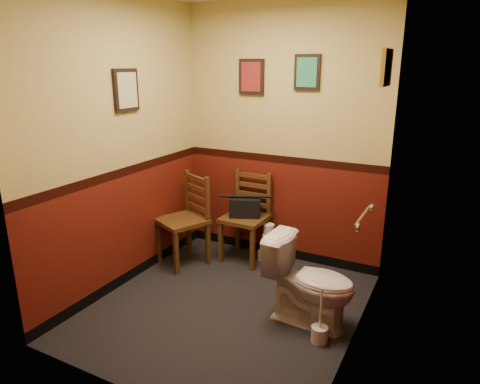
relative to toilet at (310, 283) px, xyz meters
The scene contains 16 objects.
floor 0.81m from the toilet, behind, with size 2.20×2.40×0.00m, color black.
wall_back 1.64m from the toilet, 123.40° to the left, with size 2.20×2.70×0.00m, color #55150D.
wall_front 1.79m from the toilet, 118.83° to the right, with size 2.20×2.70×0.00m, color #55150D.
wall_left 2.07m from the toilet, behind, with size 2.40×2.70×0.00m, color #55150D.
wall_right 1.06m from the toilet, 15.88° to the right, with size 2.40×2.70×0.00m, color #55150D.
grab_bar 0.70m from the toilet, 22.10° to the left, with size 0.05×0.56×0.06m.
framed_print_back_a 2.19m from the toilet, 134.96° to the left, with size 0.28×0.04×0.36m.
framed_print_back_b 2.01m from the toilet, 113.69° to the left, with size 0.26×0.04×0.34m.
framed_print_left 2.33m from the toilet, behind, with size 0.04×0.30×0.38m.
framed_print_right 1.79m from the toilet, 53.84° to the left, with size 0.04×0.34×0.28m.
toilet is the anchor object (origin of this frame).
toilet_brush 0.40m from the toilet, 53.35° to the right, with size 0.13×0.13×0.46m.
chair_left 1.63m from the toilet, 162.76° to the left, with size 0.60×0.60×0.97m.
chair_right 1.35m from the toilet, 139.38° to the left, with size 0.46×0.46×0.96m.
handbag 1.34m from the toilet, 140.84° to the left, with size 0.37×0.28×0.24m.
tp_stack 1.20m from the toilet, 130.47° to the left, with size 0.24×0.15×0.43m.
Camera 1 is at (1.66, -2.93, 2.07)m, focal length 32.00 mm.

